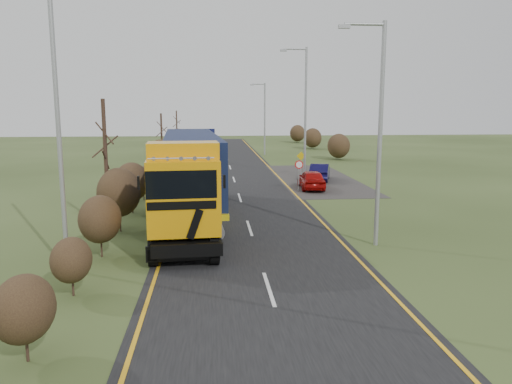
{
  "coord_description": "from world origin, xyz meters",
  "views": [
    {
      "loc": [
        -1.75,
        -18.92,
        5.71
      ],
      "look_at": [
        0.15,
        2.23,
        2.06
      ],
      "focal_mm": 35.0,
      "sensor_mm": 36.0,
      "label": 1
    }
  ],
  "objects_px": {
    "car_blue_sedan": "(320,172)",
    "streetlight_near": "(378,126)",
    "speed_sign": "(299,170)",
    "lorry": "(190,172)",
    "car_red_hatchback": "(311,180)"
  },
  "relations": [
    {
      "from": "streetlight_near",
      "to": "speed_sign",
      "type": "relative_size",
      "value": 4.31
    },
    {
      "from": "streetlight_near",
      "to": "speed_sign",
      "type": "height_order",
      "value": "streetlight_near"
    },
    {
      "from": "lorry",
      "to": "streetlight_near",
      "type": "relative_size",
      "value": 1.77
    },
    {
      "from": "car_blue_sedan",
      "to": "streetlight_near",
      "type": "xyz_separation_m",
      "value": [
        -1.74,
        -18.31,
        4.29
      ]
    },
    {
      "from": "lorry",
      "to": "streetlight_near",
      "type": "bearing_deg",
      "value": -37.62
    },
    {
      "from": "car_red_hatchback",
      "to": "car_blue_sedan",
      "type": "bearing_deg",
      "value": -107.15
    },
    {
      "from": "car_red_hatchback",
      "to": "car_blue_sedan",
      "type": "xyz_separation_m",
      "value": [
        1.47,
        4.02,
        -0.02
      ]
    },
    {
      "from": "lorry",
      "to": "car_red_hatchback",
      "type": "height_order",
      "value": "lorry"
    },
    {
      "from": "car_blue_sedan",
      "to": "streetlight_near",
      "type": "height_order",
      "value": "streetlight_near"
    },
    {
      "from": "lorry",
      "to": "speed_sign",
      "type": "xyz_separation_m",
      "value": [
        7.0,
        8.58,
        -1.06
      ]
    },
    {
      "from": "lorry",
      "to": "car_blue_sedan",
      "type": "distance_m",
      "value": 16.29
    },
    {
      "from": "lorry",
      "to": "streetlight_near",
      "type": "distance_m",
      "value": 9.61
    },
    {
      "from": "car_red_hatchback",
      "to": "speed_sign",
      "type": "bearing_deg",
      "value": 31.14
    },
    {
      "from": "car_red_hatchback",
      "to": "streetlight_near",
      "type": "height_order",
      "value": "streetlight_near"
    },
    {
      "from": "car_red_hatchback",
      "to": "speed_sign",
      "type": "xyz_separation_m",
      "value": [
        -0.99,
        -0.53,
        0.76
      ]
    }
  ]
}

